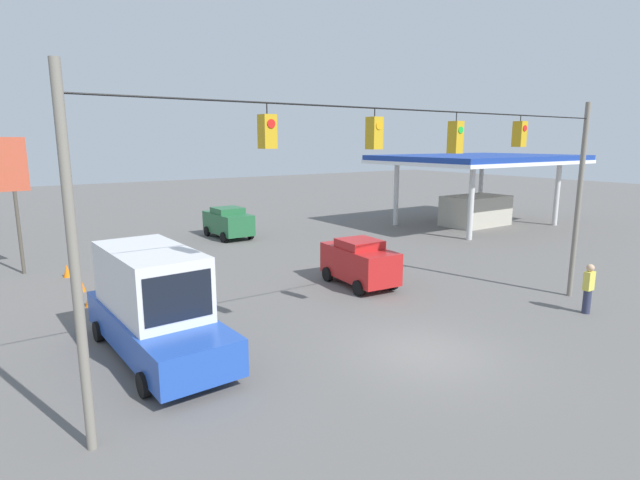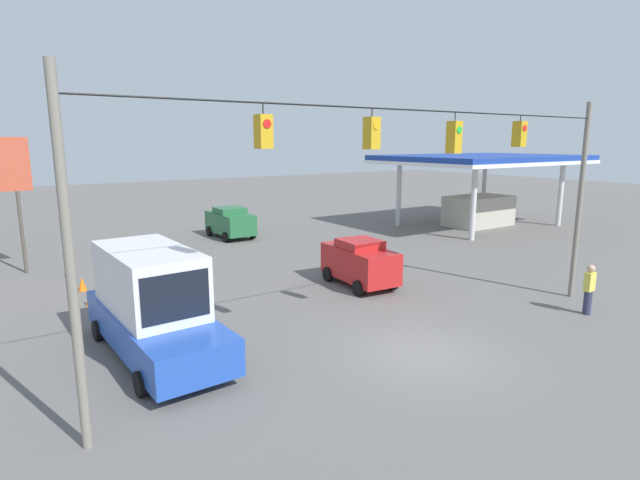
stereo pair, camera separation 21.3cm
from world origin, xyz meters
name	(u,v)px [view 2 (the right image)]	position (x,y,z in m)	size (l,w,h in m)	color
ground_plane	(423,354)	(0.00, 0.00, 0.00)	(140.00, 140.00, 0.00)	#605E5B
overhead_signal_span	(415,187)	(-0.06, -0.62, 4.88)	(18.23, 0.38, 7.63)	slate
sedan_green_oncoming_deep	(230,222)	(-2.89, -20.07, 1.03)	(2.11, 4.02, 1.97)	#236038
sedan_red_crossing_near	(360,262)	(-2.94, -6.68, 1.05)	(2.22, 3.95, 2.03)	red
box_truck_blue_parked_shoulder	(152,303)	(6.50, -4.56, 1.54)	(2.70, 6.82, 3.14)	#234CB2
traffic_cone_nearest	(126,341)	(7.17, -5.22, 0.30)	(0.34, 0.34, 0.59)	orange
traffic_cone_second	(109,318)	(7.18, -7.55, 0.30)	(0.34, 0.34, 0.59)	orange
traffic_cone_third	(90,298)	(7.28, -10.29, 0.30)	(0.34, 0.34, 0.59)	orange
traffic_cone_fourth	(82,284)	(7.20, -12.55, 0.30)	(0.34, 0.34, 0.59)	orange
traffic_cone_fifth	(69,270)	(7.32, -15.39, 0.30)	(0.34, 0.34, 0.59)	orange
gas_station	(481,174)	(-20.11, -14.07, 3.79)	(14.06, 9.83, 5.18)	navy
pedestrian	(589,289)	(-7.46, 0.86, 0.94)	(0.40, 0.28, 1.84)	#2D334C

